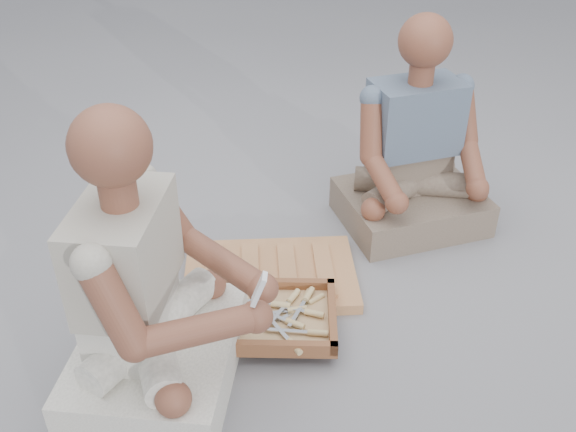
{
  "coord_description": "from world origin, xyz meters",
  "views": [
    {
      "loc": [
        -0.02,
        -1.78,
        1.62
      ],
      "look_at": [
        0.02,
        0.23,
        0.3
      ],
      "focal_mm": 40.0,
      "sensor_mm": 36.0,
      "label": 1
    }
  ],
  "objects_px": {
    "companion": "(414,159)",
    "tool_tray": "(273,317)",
    "craftsman": "(148,300)",
    "carved_panel": "(270,276)"
  },
  "relations": [
    {
      "from": "carved_panel",
      "to": "craftsman",
      "type": "relative_size",
      "value": 0.7
    },
    {
      "from": "tool_tray",
      "to": "craftsman",
      "type": "height_order",
      "value": "craftsman"
    },
    {
      "from": "carved_panel",
      "to": "companion",
      "type": "relative_size",
      "value": 0.73
    },
    {
      "from": "carved_panel",
      "to": "tool_tray",
      "type": "bearing_deg",
      "value": -87.66
    },
    {
      "from": "carved_panel",
      "to": "craftsman",
      "type": "height_order",
      "value": "craftsman"
    },
    {
      "from": "companion",
      "to": "tool_tray",
      "type": "bearing_deg",
      "value": 32.81
    },
    {
      "from": "tool_tray",
      "to": "companion",
      "type": "distance_m",
      "value": 0.97
    },
    {
      "from": "tool_tray",
      "to": "companion",
      "type": "xyz_separation_m",
      "value": [
        0.61,
        0.72,
        0.24
      ]
    },
    {
      "from": "carved_panel",
      "to": "tool_tray",
      "type": "xyz_separation_m",
      "value": [
        0.01,
        -0.29,
        0.04
      ]
    },
    {
      "from": "carved_panel",
      "to": "companion",
      "type": "bearing_deg",
      "value": 34.22
    }
  ]
}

